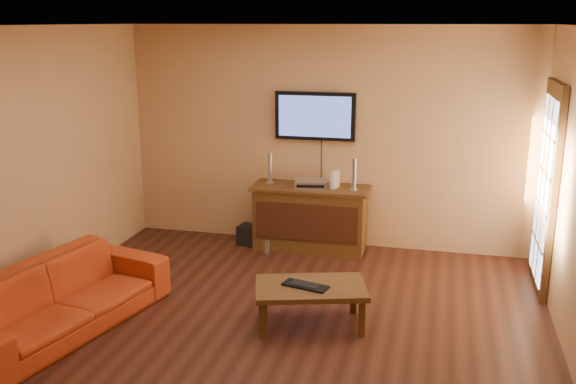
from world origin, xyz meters
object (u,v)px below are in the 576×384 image
(television, at_px, (315,116))
(keyboard, at_px, (305,285))
(speaker_right, at_px, (354,176))
(sofa, at_px, (59,287))
(subwoofer, at_px, (249,235))
(bottle, at_px, (267,249))
(coffee_table, at_px, (311,291))
(speaker_left, at_px, (270,169))
(game_console, at_px, (335,179))
(media_console, at_px, (310,218))
(av_receiver, at_px, (311,184))

(television, distance_m, keyboard, 2.63)
(speaker_right, bearing_deg, sofa, -130.80)
(subwoofer, height_order, bottle, subwoofer)
(coffee_table, relative_size, speaker_left, 2.94)
(speaker_right, relative_size, bottle, 1.90)
(coffee_table, height_order, game_console, game_console)
(speaker_left, height_order, keyboard, speaker_left)
(bottle, bearing_deg, speaker_left, 100.11)
(coffee_table, distance_m, subwoofer, 2.37)
(sofa, height_order, speaker_right, speaker_right)
(game_console, xyz_separation_m, bottle, (-0.74, -0.39, -0.81))
(media_console, bearing_deg, speaker_right, -3.49)
(sofa, height_order, bottle, sofa)
(television, distance_m, av_receiver, 0.82)
(game_console, height_order, keyboard, game_console)
(coffee_table, distance_m, game_console, 2.11)
(keyboard, bearing_deg, television, 99.68)
(television, height_order, game_console, television)
(media_console, height_order, television, television)
(coffee_table, bearing_deg, sofa, -163.65)
(game_console, relative_size, bottle, 1.07)
(bottle, bearing_deg, keyboard, -63.54)
(television, xyz_separation_m, speaker_left, (-0.52, -0.19, -0.65))
(game_console, bearing_deg, coffee_table, -68.35)
(av_receiver, bearing_deg, speaker_right, -12.74)
(av_receiver, relative_size, game_console, 1.78)
(speaker_left, relative_size, keyboard, 0.86)
(media_console, relative_size, television, 1.44)
(av_receiver, xyz_separation_m, keyboard, (0.39, -2.05, -0.43))
(media_console, bearing_deg, subwoofer, -178.77)
(coffee_table, relative_size, sofa, 0.53)
(media_console, bearing_deg, game_console, 0.59)
(game_console, bearing_deg, speaker_right, 9.16)
(game_console, distance_m, keyboard, 2.13)
(media_console, relative_size, game_console, 6.61)
(game_console, distance_m, subwoofer, 1.34)
(coffee_table, relative_size, speaker_right, 2.97)
(television, height_order, keyboard, television)
(speaker_left, xyz_separation_m, speaker_right, (1.05, -0.08, -0.00))
(av_receiver, bearing_deg, speaker_left, 162.54)
(coffee_table, xyz_separation_m, subwoofer, (-1.22, 2.01, -0.22))
(coffee_table, bearing_deg, bottle, 118.09)
(speaker_right, height_order, av_receiver, speaker_right)
(av_receiver, distance_m, subwoofer, 1.07)
(coffee_table, distance_m, sofa, 2.27)
(television, bearing_deg, coffee_table, -79.15)
(subwoofer, bearing_deg, speaker_right, 9.09)
(coffee_table, bearing_deg, av_receiver, 102.01)
(sofa, relative_size, speaker_right, 5.62)
(subwoofer, height_order, keyboard, keyboard)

